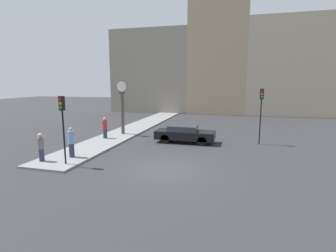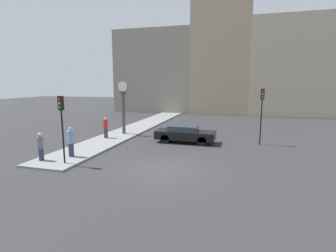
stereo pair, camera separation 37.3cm
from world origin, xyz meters
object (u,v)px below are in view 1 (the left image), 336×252
(sedan_car, at_px, (185,134))
(pedestrian_grey_jacket, at_px, (41,147))
(pedestrian_blue_stripe, at_px, (71,142))
(pedestrian_red_top, at_px, (105,128))
(traffic_light_far, at_px, (261,105))
(street_clock, at_px, (122,107))
(traffic_light_near, at_px, (63,116))

(sedan_car, bearing_deg, pedestrian_grey_jacket, -133.25)
(pedestrian_blue_stripe, bearing_deg, pedestrian_red_top, 97.48)
(traffic_light_far, relative_size, street_clock, 0.90)
(street_clock, xyz_separation_m, pedestrian_blue_stripe, (0.10, -7.42, -1.42))
(traffic_light_far, bearing_deg, traffic_light_near, -142.47)
(traffic_light_near, relative_size, pedestrian_grey_jacket, 2.29)
(pedestrian_red_top, distance_m, pedestrian_blue_stripe, 5.42)
(pedestrian_blue_stripe, distance_m, pedestrian_grey_jacket, 1.63)
(sedan_car, xyz_separation_m, pedestrian_grey_jacket, (-6.78, -7.21, 0.26))
(street_clock, height_order, pedestrian_red_top, street_clock)
(traffic_light_near, relative_size, pedestrian_red_top, 2.22)
(traffic_light_far, distance_m, pedestrian_red_top, 12.05)
(street_clock, distance_m, pedestrian_blue_stripe, 7.56)
(traffic_light_near, bearing_deg, street_clock, 93.80)
(pedestrian_red_top, height_order, pedestrian_blue_stripe, pedestrian_blue_stripe)
(traffic_light_near, distance_m, pedestrian_red_top, 6.96)
(traffic_light_far, height_order, street_clock, street_clock)
(sedan_car, distance_m, traffic_light_far, 5.94)
(traffic_light_near, distance_m, pedestrian_blue_stripe, 2.20)
(traffic_light_far, bearing_deg, pedestrian_red_top, -172.56)
(sedan_car, relative_size, traffic_light_near, 1.21)
(pedestrian_red_top, bearing_deg, sedan_car, 6.05)
(traffic_light_near, xyz_separation_m, traffic_light_far, (10.61, 8.15, 0.14))
(sedan_car, height_order, traffic_light_near, traffic_light_near)
(sedan_car, relative_size, street_clock, 0.98)
(street_clock, bearing_deg, sedan_car, -13.50)
(street_clock, bearing_deg, pedestrian_grey_jacket, -96.88)
(sedan_car, xyz_separation_m, traffic_light_far, (5.44, 0.87, 2.22))
(pedestrian_blue_stripe, bearing_deg, pedestrian_grey_jacket, -134.40)
(sedan_car, distance_m, pedestrian_grey_jacket, 9.90)
(street_clock, distance_m, pedestrian_red_top, 2.60)
(sedan_car, relative_size, pedestrian_blue_stripe, 2.50)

